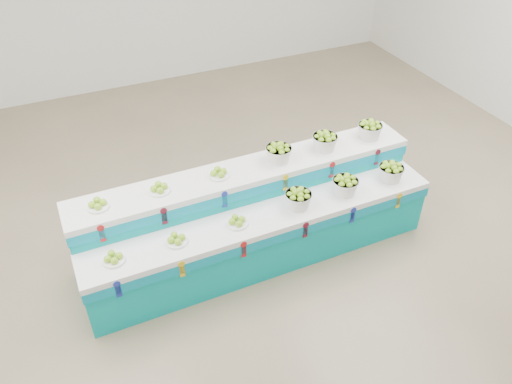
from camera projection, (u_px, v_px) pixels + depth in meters
ground at (258, 247)px, 6.19m from camera, size 10.00×10.00×0.00m
display_stand at (256, 217)px, 5.84m from camera, size 4.04×1.06×1.02m
plate_lower_left at (113, 257)px, 4.97m from camera, size 0.23×0.23×0.10m
plate_lower_mid at (176, 239)px, 5.18m from camera, size 0.23×0.23×0.10m
plate_lower_right at (237, 221)px, 5.39m from camera, size 0.23×0.23×0.10m
basket_lower_left at (298, 199)px, 5.60m from camera, size 0.30×0.30×0.22m
basket_lower_mid at (345, 185)px, 5.79m from camera, size 0.30×0.30×0.22m
basket_lower_right at (391, 172)px, 6.00m from camera, size 0.30×0.30×0.22m
plate_upper_left at (98, 204)px, 5.14m from camera, size 0.23×0.23×0.10m
plate_upper_mid at (159, 188)px, 5.35m from camera, size 0.23×0.23×0.10m
plate_upper_right at (219, 173)px, 5.57m from camera, size 0.23×0.23×0.10m
basket_upper_left at (279, 153)px, 5.77m from camera, size 0.30×0.30×0.22m
basket_upper_mid at (325, 141)px, 5.97m from camera, size 0.30×0.30×0.22m
basket_upper_right at (370, 129)px, 6.18m from camera, size 0.30×0.30×0.22m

